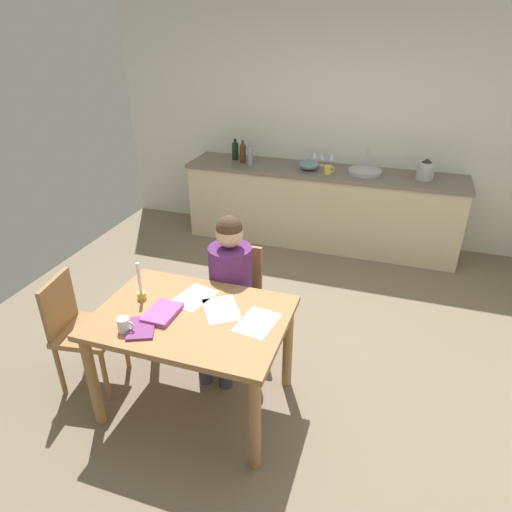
{
  "coord_description": "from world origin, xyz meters",
  "views": [
    {
      "loc": [
        0.84,
        -2.71,
        2.42
      ],
      "look_at": [
        -0.09,
        0.12,
        0.85
      ],
      "focal_mm": 31.9,
      "sensor_mm": 36.0,
      "label": 1
    }
  ],
  "objects_px": {
    "sink_unit": "(365,171)",
    "wine_glass_back_left": "(314,156)",
    "dining_table": "(193,329)",
    "person_seated": "(228,284)",
    "bottle_oil": "(235,151)",
    "chair_at_table": "(235,295)",
    "candlestick": "(141,289)",
    "teacup_on_counter": "(328,170)",
    "bottle_vinegar": "(243,153)",
    "stovetop_kettle": "(426,170)",
    "wine_glass_by_kettle": "(322,156)",
    "wine_glass_near_sink": "(332,157)",
    "bottle_wine_red": "(250,156)",
    "book_cookery": "(141,328)",
    "coffee_mug": "(124,325)",
    "chair_side_empty": "(80,327)",
    "book_magazine": "(162,313)",
    "mixing_bowl": "(309,165)"
  },
  "relations": [
    {
      "from": "stovetop_kettle",
      "to": "wine_glass_near_sink",
      "type": "distance_m",
      "value": 1.03
    },
    {
      "from": "chair_side_empty",
      "to": "wine_glass_near_sink",
      "type": "bearing_deg",
      "value": 67.99
    },
    {
      "from": "bottle_wine_red",
      "to": "wine_glass_by_kettle",
      "type": "xyz_separation_m",
      "value": [
        0.78,
        0.25,
        -0.0
      ]
    },
    {
      "from": "bottle_oil",
      "to": "stovetop_kettle",
      "type": "bearing_deg",
      "value": -2.01
    },
    {
      "from": "candlestick",
      "to": "bottle_wine_red",
      "type": "bearing_deg",
      "value": 93.14
    },
    {
      "from": "book_cookery",
      "to": "bottle_wine_red",
      "type": "bearing_deg",
      "value": 72.2
    },
    {
      "from": "chair_side_empty",
      "to": "book_cookery",
      "type": "xyz_separation_m",
      "value": [
        0.64,
        -0.19,
        0.28
      ]
    },
    {
      "from": "bottle_oil",
      "to": "bottle_wine_red",
      "type": "distance_m",
      "value": 0.3
    },
    {
      "from": "book_cookery",
      "to": "bottle_vinegar",
      "type": "relative_size",
      "value": 0.87
    },
    {
      "from": "chair_side_empty",
      "to": "teacup_on_counter",
      "type": "height_order",
      "value": "teacup_on_counter"
    },
    {
      "from": "chair_at_table",
      "to": "candlestick",
      "type": "xyz_separation_m",
      "value": [
        -0.43,
        -0.6,
        0.33
      ]
    },
    {
      "from": "coffee_mug",
      "to": "stovetop_kettle",
      "type": "height_order",
      "value": "stovetop_kettle"
    },
    {
      "from": "chair_at_table",
      "to": "bottle_wine_red",
      "type": "relative_size",
      "value": 3.28
    },
    {
      "from": "book_cookery",
      "to": "dining_table",
      "type": "bearing_deg",
      "value": 22.03
    },
    {
      "from": "candlestick",
      "to": "teacup_on_counter",
      "type": "height_order",
      "value": "candlestick"
    },
    {
      "from": "wine_glass_near_sink",
      "to": "teacup_on_counter",
      "type": "relative_size",
      "value": 1.34
    },
    {
      "from": "chair_at_table",
      "to": "bottle_oil",
      "type": "height_order",
      "value": "bottle_oil"
    },
    {
      "from": "sink_unit",
      "to": "wine_glass_near_sink",
      "type": "distance_m",
      "value": 0.43
    },
    {
      "from": "stovetop_kettle",
      "to": "chair_at_table",
      "type": "bearing_deg",
      "value": -121.72
    },
    {
      "from": "bottle_wine_red",
      "to": "book_cookery",
      "type": "bearing_deg",
      "value": -83.88
    },
    {
      "from": "person_seated",
      "to": "wine_glass_by_kettle",
      "type": "relative_size",
      "value": 7.76
    },
    {
      "from": "bottle_oil",
      "to": "bottle_wine_red",
      "type": "xyz_separation_m",
      "value": [
        0.25,
        -0.17,
        0.01
      ]
    },
    {
      "from": "candlestick",
      "to": "book_cookery",
      "type": "xyz_separation_m",
      "value": [
        0.17,
        -0.3,
        -0.07
      ]
    },
    {
      "from": "wine_glass_by_kettle",
      "to": "teacup_on_counter",
      "type": "bearing_deg",
      "value": -67.02
    },
    {
      "from": "dining_table",
      "to": "wine_glass_back_left",
      "type": "bearing_deg",
      "value": 87.0
    },
    {
      "from": "person_seated",
      "to": "coffee_mug",
      "type": "height_order",
      "value": "person_seated"
    },
    {
      "from": "person_seated",
      "to": "bottle_wine_red",
      "type": "xyz_separation_m",
      "value": [
        -0.58,
        2.21,
        0.33
      ]
    },
    {
      "from": "bottle_oil",
      "to": "teacup_on_counter",
      "type": "bearing_deg",
      "value": -11.02
    },
    {
      "from": "stovetop_kettle",
      "to": "wine_glass_by_kettle",
      "type": "xyz_separation_m",
      "value": [
        -1.13,
        0.15,
        0.01
      ]
    },
    {
      "from": "sink_unit",
      "to": "wine_glass_back_left",
      "type": "distance_m",
      "value": 0.62
    },
    {
      "from": "book_magazine",
      "to": "wine_glass_by_kettle",
      "type": "height_order",
      "value": "wine_glass_by_kettle"
    },
    {
      "from": "person_seated",
      "to": "bottle_oil",
      "type": "height_order",
      "value": "person_seated"
    },
    {
      "from": "chair_at_table",
      "to": "bottle_vinegar",
      "type": "height_order",
      "value": "bottle_vinegar"
    },
    {
      "from": "person_seated",
      "to": "dining_table",
      "type": "bearing_deg",
      "value": -94.42
    },
    {
      "from": "chair_at_table",
      "to": "bottle_oil",
      "type": "bearing_deg",
      "value": 110.31
    },
    {
      "from": "dining_table",
      "to": "person_seated",
      "type": "bearing_deg",
      "value": 85.58
    },
    {
      "from": "candlestick",
      "to": "mixing_bowl",
      "type": "relative_size",
      "value": 1.18
    },
    {
      "from": "wine_glass_by_kettle",
      "to": "bottle_vinegar",
      "type": "bearing_deg",
      "value": -169.3
    },
    {
      "from": "dining_table",
      "to": "chair_side_empty",
      "type": "xyz_separation_m",
      "value": [
        -0.87,
        -0.04,
        -0.16
      ]
    },
    {
      "from": "dining_table",
      "to": "bottle_vinegar",
      "type": "xyz_separation_m",
      "value": [
        -0.66,
        2.8,
        0.38
      ]
    },
    {
      "from": "wine_glass_near_sink",
      "to": "stovetop_kettle",
      "type": "bearing_deg",
      "value": -8.39
    },
    {
      "from": "person_seated",
      "to": "teacup_on_counter",
      "type": "height_order",
      "value": "person_seated"
    },
    {
      "from": "dining_table",
      "to": "chair_at_table",
      "type": "bearing_deg",
      "value": 86.74
    },
    {
      "from": "candlestick",
      "to": "bottle_oil",
      "type": "xyz_separation_m",
      "value": [
        -0.39,
        2.84,
        0.18
      ]
    },
    {
      "from": "bottle_wine_red",
      "to": "sink_unit",
      "type": "bearing_deg",
      "value": 4.47
    },
    {
      "from": "person_seated",
      "to": "book_cookery",
      "type": "relative_size",
      "value": 5.26
    },
    {
      "from": "coffee_mug",
      "to": "teacup_on_counter",
      "type": "distance_m",
      "value": 3.03
    },
    {
      "from": "bottle_oil",
      "to": "teacup_on_counter",
      "type": "xyz_separation_m",
      "value": [
        1.16,
        -0.23,
        -0.06
      ]
    },
    {
      "from": "bottle_vinegar",
      "to": "wine_glass_back_left",
      "type": "bearing_deg",
      "value": 11.81
    },
    {
      "from": "candlestick",
      "to": "bottle_vinegar",
      "type": "relative_size",
      "value": 1.05
    }
  ]
}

